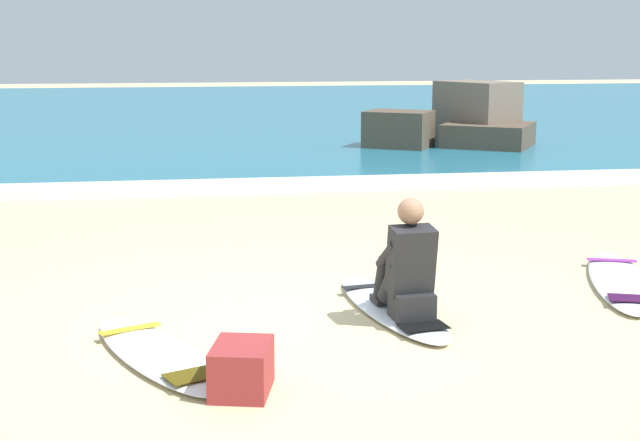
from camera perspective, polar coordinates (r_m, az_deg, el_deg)
The scene contains 9 objects.
ground_plane at distance 7.41m, azimuth -1.58°, elevation -6.32°, with size 80.00×80.00×0.00m, color beige.
sea at distance 27.37m, azimuth -7.04°, elevation 6.64°, with size 80.00×28.00×0.10m, color teal.
breaking_foam at distance 13.77m, azimuth -5.07°, elevation 2.13°, with size 80.00×0.90×0.11m, color white.
surfboard_main at distance 7.69m, azimuth 4.49°, elevation -5.41°, with size 0.82×2.07×0.08m.
surfer_seated at distance 7.31m, azimuth 5.46°, elevation -3.04°, with size 0.41×0.73×0.95m.
surfboard_spare_near at distance 6.68m, azimuth -10.06°, elevation -8.16°, with size 1.24×1.97×0.08m.
surfboard_spare_far at distance 8.94m, azimuth 18.14°, elevation -3.56°, with size 1.26×2.34×0.08m.
rock_outcrop_distant at distance 18.86m, azimuth 8.94°, elevation 5.88°, with size 3.70×2.61×1.36m.
beach_bag at distance 5.97m, azimuth -4.90°, elevation -9.15°, with size 0.36×0.48×0.32m, color maroon.
Camera 1 is at (-0.89, -7.00, 2.24)m, focal length 51.45 mm.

